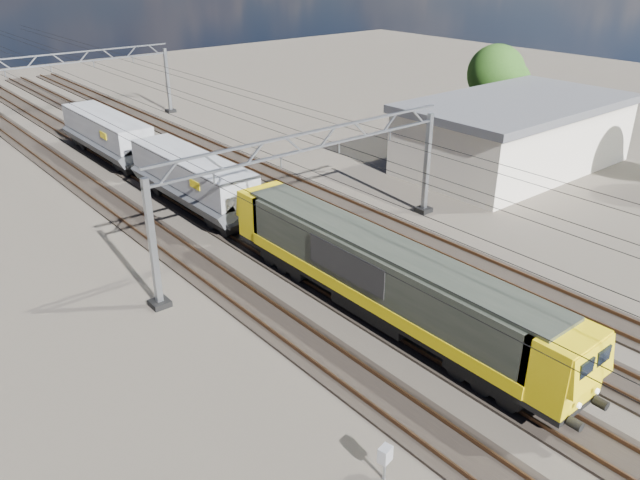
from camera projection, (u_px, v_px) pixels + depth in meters
ground at (359, 277)px, 33.13m from camera, size 160.00×160.00×0.00m
track_outer_west at (266, 314)px, 29.65m from camera, size 2.60×140.00×0.30m
track_loco at (330, 288)px, 31.95m from camera, size 2.60×140.00×0.30m
track_inner_east at (386, 265)px, 34.24m from camera, size 2.60×140.00×0.30m
track_outer_east at (434, 245)px, 36.54m from camera, size 2.60×140.00×0.30m
catenary_gantry_mid at (311, 188)px, 34.27m from camera, size 19.90×0.90×7.11m
catenary_gantry_far at (76, 87)px, 59.48m from camera, size 19.90×0.90×7.11m
overhead_wires at (268, 140)px, 36.29m from camera, size 12.03×140.00×0.53m
locomotive at (382, 275)px, 28.44m from camera, size 2.76×21.10×3.62m
hopper_wagon_lead at (192, 177)px, 40.87m from camera, size 3.38×13.00×3.25m
hopper_wagon_mid at (107, 133)px, 50.82m from camera, size 3.38×13.00×3.25m
trackside_cabinet at (385, 455)px, 20.10m from camera, size 0.51×0.42×1.34m
industrial_shed at (515, 133)px, 48.81m from camera, size 18.60×10.60×5.40m
tree_far at (500, 76)px, 58.03m from camera, size 5.77×5.37×8.00m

